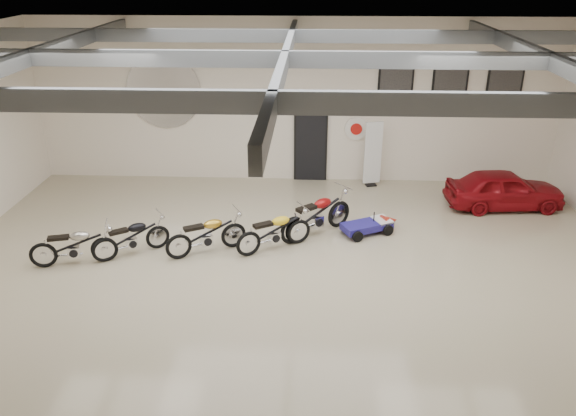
{
  "coord_description": "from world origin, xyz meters",
  "views": [
    {
      "loc": [
        0.54,
        -10.92,
        6.52
      ],
      "look_at": [
        0.0,
        1.2,
        1.1
      ],
      "focal_mm": 35.0,
      "sensor_mm": 36.0,
      "label": 1
    }
  ],
  "objects_px": {
    "motorcycle_yellow": "(274,231)",
    "motorcycle_red": "(316,214)",
    "motorcycle_black": "(131,237)",
    "go_kart": "(372,222)",
    "vintage_car": "(505,189)",
    "motorcycle_gold": "(206,234)",
    "motorcycle_silver": "(73,245)",
    "banner_stand": "(373,155)"
  },
  "relations": [
    {
      "from": "banner_stand",
      "to": "vintage_car",
      "type": "relative_size",
      "value": 0.61
    },
    {
      "from": "motorcycle_black",
      "to": "motorcycle_yellow",
      "type": "distance_m",
      "value": 3.4
    },
    {
      "from": "banner_stand",
      "to": "motorcycle_black",
      "type": "relative_size",
      "value": 1.08
    },
    {
      "from": "motorcycle_yellow",
      "to": "motorcycle_red",
      "type": "height_order",
      "value": "motorcycle_red"
    },
    {
      "from": "banner_stand",
      "to": "motorcycle_yellow",
      "type": "height_order",
      "value": "banner_stand"
    },
    {
      "from": "vintage_car",
      "to": "motorcycle_red",
      "type": "bearing_deg",
      "value": 105.63
    },
    {
      "from": "motorcycle_gold",
      "to": "motorcycle_yellow",
      "type": "xyz_separation_m",
      "value": [
        1.61,
        0.24,
        -0.0
      ]
    },
    {
      "from": "motorcycle_red",
      "to": "go_kart",
      "type": "xyz_separation_m",
      "value": [
        1.43,
        0.19,
        -0.29
      ]
    },
    {
      "from": "go_kart",
      "to": "banner_stand",
      "type": "bearing_deg",
      "value": 58.69
    },
    {
      "from": "banner_stand",
      "to": "motorcycle_silver",
      "type": "relative_size",
      "value": 1.04
    },
    {
      "from": "motorcycle_red",
      "to": "go_kart",
      "type": "distance_m",
      "value": 1.47
    },
    {
      "from": "motorcycle_black",
      "to": "go_kart",
      "type": "xyz_separation_m",
      "value": [
        5.82,
        1.44,
        -0.19
      ]
    },
    {
      "from": "banner_stand",
      "to": "go_kart",
      "type": "relative_size",
      "value": 1.24
    },
    {
      "from": "motorcycle_gold",
      "to": "motorcycle_black",
      "type": "bearing_deg",
      "value": 157.25
    },
    {
      "from": "motorcycle_gold",
      "to": "motorcycle_yellow",
      "type": "bearing_deg",
      "value": -19.81
    },
    {
      "from": "motorcycle_silver",
      "to": "motorcycle_black",
      "type": "bearing_deg",
      "value": 8.77
    },
    {
      "from": "motorcycle_silver",
      "to": "vintage_car",
      "type": "height_order",
      "value": "vintage_car"
    },
    {
      "from": "motorcycle_black",
      "to": "motorcycle_gold",
      "type": "bearing_deg",
      "value": -28.08
    },
    {
      "from": "go_kart",
      "to": "vintage_car",
      "type": "xyz_separation_m",
      "value": [
        3.89,
        1.8,
        0.26
      ]
    },
    {
      "from": "motorcycle_red",
      "to": "vintage_car",
      "type": "xyz_separation_m",
      "value": [
        5.31,
        1.98,
        -0.03
      ]
    },
    {
      "from": "go_kart",
      "to": "motorcycle_black",
      "type": "bearing_deg",
      "value": 167.74
    },
    {
      "from": "motorcycle_red",
      "to": "motorcycle_gold",
      "type": "bearing_deg",
      "value": 162.08
    },
    {
      "from": "go_kart",
      "to": "vintage_car",
      "type": "height_order",
      "value": "vintage_car"
    },
    {
      "from": "motorcycle_gold",
      "to": "go_kart",
      "type": "bearing_deg",
      "value": -10.94
    },
    {
      "from": "banner_stand",
      "to": "motorcycle_red",
      "type": "height_order",
      "value": "banner_stand"
    },
    {
      "from": "banner_stand",
      "to": "vintage_car",
      "type": "xyz_separation_m",
      "value": [
        3.59,
        -1.5,
        -0.44
      ]
    },
    {
      "from": "go_kart",
      "to": "vintage_car",
      "type": "relative_size",
      "value": 0.49
    },
    {
      "from": "motorcycle_yellow",
      "to": "motorcycle_gold",
      "type": "bearing_deg",
      "value": 157.7
    },
    {
      "from": "motorcycle_yellow",
      "to": "motorcycle_silver",
      "type": "bearing_deg",
      "value": 160.7
    },
    {
      "from": "motorcycle_yellow",
      "to": "motorcycle_red",
      "type": "xyz_separation_m",
      "value": [
        1.02,
        0.84,
        0.07
      ]
    },
    {
      "from": "banner_stand",
      "to": "motorcycle_yellow",
      "type": "xyz_separation_m",
      "value": [
        -2.74,
        -4.33,
        -0.49
      ]
    },
    {
      "from": "banner_stand",
      "to": "vintage_car",
      "type": "height_order",
      "value": "banner_stand"
    },
    {
      "from": "go_kart",
      "to": "vintage_car",
      "type": "distance_m",
      "value": 4.29
    },
    {
      "from": "motorcycle_silver",
      "to": "go_kart",
      "type": "bearing_deg",
      "value": 0.89
    },
    {
      "from": "banner_stand",
      "to": "motorcycle_red",
      "type": "bearing_deg",
      "value": -129.82
    },
    {
      "from": "motorcycle_black",
      "to": "motorcycle_yellow",
      "type": "xyz_separation_m",
      "value": [
        3.38,
        0.41,
        0.03
      ]
    },
    {
      "from": "motorcycle_red",
      "to": "go_kart",
      "type": "relative_size",
      "value": 1.39
    },
    {
      "from": "motorcycle_black",
      "to": "motorcycle_yellow",
      "type": "relative_size",
      "value": 0.94
    },
    {
      "from": "motorcycle_black",
      "to": "vintage_car",
      "type": "height_order",
      "value": "vintage_car"
    },
    {
      "from": "banner_stand",
      "to": "vintage_car",
      "type": "distance_m",
      "value": 3.92
    },
    {
      "from": "motorcycle_yellow",
      "to": "go_kart",
      "type": "height_order",
      "value": "motorcycle_yellow"
    },
    {
      "from": "vintage_car",
      "to": "motorcycle_black",
      "type": "bearing_deg",
      "value": 103.63
    }
  ]
}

